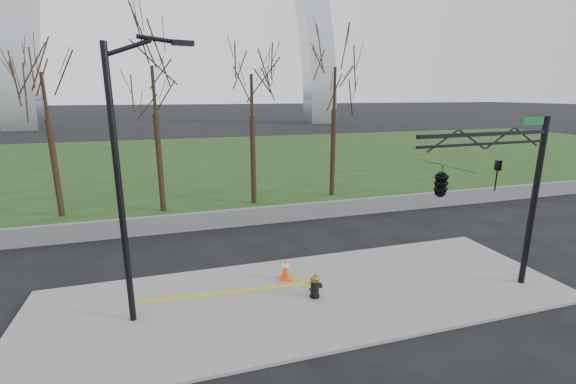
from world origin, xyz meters
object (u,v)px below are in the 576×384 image
object	(u,v)px
fire_hydrant	(315,286)
street_light	(126,169)
traffic_cone	(285,269)
traffic_signal_mast	(462,179)

from	to	relation	value
fire_hydrant	street_light	bearing A→B (deg)	156.79
traffic_cone	street_light	xyz separation A→B (m)	(-4.92, -1.13, 4.20)
fire_hydrant	traffic_cone	bearing A→B (deg)	91.40
fire_hydrant	traffic_signal_mast	world-z (taller)	traffic_signal_mast
street_light	traffic_signal_mast	bearing A→B (deg)	-21.03
fire_hydrant	street_light	distance (m)	6.93
street_light	traffic_signal_mast	xyz separation A→B (m)	(9.74, -1.73, -0.55)
street_light	traffic_signal_mast	size ratio (longest dim) A/B	1.37
traffic_cone	fire_hydrant	bearing A→B (deg)	-69.47
traffic_cone	traffic_signal_mast	xyz separation A→B (m)	(4.82, -2.86, 3.66)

